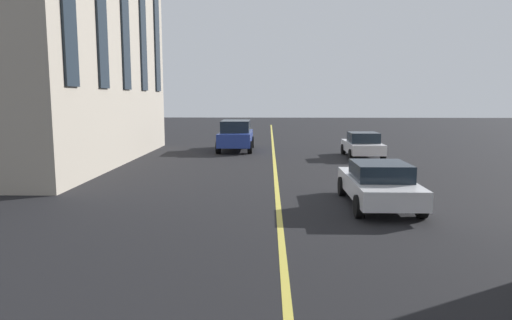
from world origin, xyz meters
The scene contains 4 objects.
lane_centre_line centered at (20.00, 0.00, 0.00)m, with size 80.00×0.16×0.01m.
car_white_oncoming centered at (18.51, -3.06, 0.70)m, with size 4.40×1.95×1.37m.
car_blue_far centered at (33.21, 2.35, 0.97)m, with size 4.70×2.14×1.88m.
car_white_mid centered at (30.08, -4.90, 0.70)m, with size 3.90×1.89×1.40m.
Camera 1 is at (4.56, 0.31, 3.32)m, focal length 32.36 mm.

